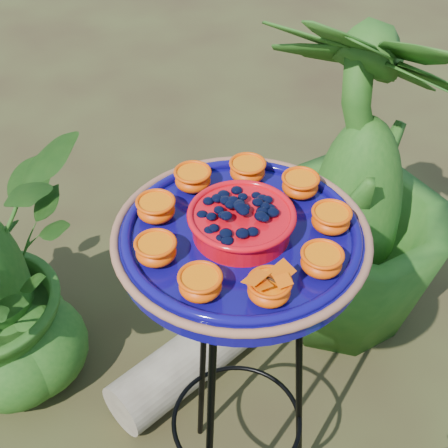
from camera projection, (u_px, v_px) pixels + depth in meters
The scene contains 4 objects.
tripod_stand at pixel (238, 364), 1.42m from camera, with size 0.41×0.41×0.91m.
feeder_dish at pixel (241, 234), 1.15m from camera, with size 0.57×0.57×0.11m.
driftwood_log at pixel (185, 363), 1.98m from camera, with size 0.17×0.17×0.52m, color tan.
shrub_back_right at pixel (359, 183), 1.90m from camera, with size 0.63×0.63×1.13m, color #1D4F15.
Camera 1 is at (-0.22, -0.86, 1.73)m, focal length 50.00 mm.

